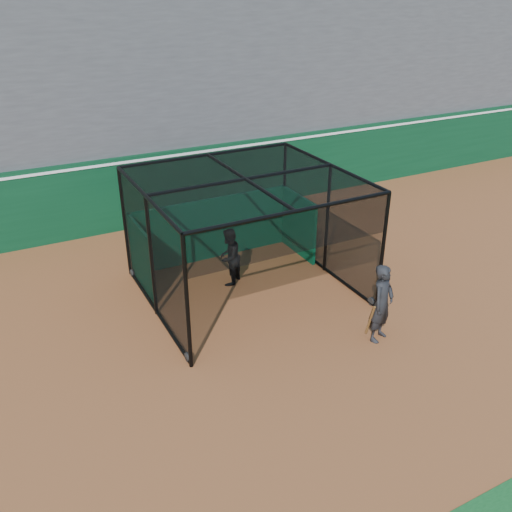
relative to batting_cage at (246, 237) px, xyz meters
name	(u,v)px	position (x,y,z in m)	size (l,w,h in m)	color
ground	(275,350)	(-0.63, -2.76, -1.59)	(120.00, 120.00, 0.00)	brown
outfield_wall	(155,187)	(-0.63, 5.74, -0.30)	(50.00, 0.50, 2.50)	#0A391E
grandstand	(116,75)	(-0.63, 9.51, 2.89)	(50.00, 7.85, 8.95)	#4C4C4F
batting_cage	(246,237)	(0.00, 0.00, 0.00)	(5.20, 4.89, 3.18)	black
batter	(229,257)	(-0.23, 0.57, -0.77)	(0.79, 0.62, 1.63)	black
on_deck_player	(382,303)	(1.76, -3.46, -0.63)	(0.83, 0.71, 1.93)	black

